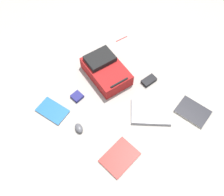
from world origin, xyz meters
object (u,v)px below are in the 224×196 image
(book_manual, at_px, (193,112))
(earbud_pouch, at_px, (77,96))
(power_brick, at_px, (149,81))
(pen_black, at_px, (122,39))
(backpack, at_px, (106,70))
(computer_mouse, at_px, (79,128))
(book_red, at_px, (120,157))
(book_blue, at_px, (53,111))
(laptop, at_px, (151,112))

(book_manual, xyz_separation_m, earbud_pouch, (0.67, -0.75, 0.01))
(power_brick, distance_m, pen_black, 0.59)
(backpack, height_order, computer_mouse, backpack)
(backpack, bearing_deg, book_red, 58.78)
(pen_black, bearing_deg, earbud_pouch, 20.36)
(backpack, bearing_deg, book_blue, 1.08)
(computer_mouse, bearing_deg, earbud_pouch, -110.35)
(backpack, height_order, power_brick, backpack)
(computer_mouse, relative_size, pen_black, 0.66)
(backpack, relative_size, book_blue, 1.61)
(book_blue, relative_size, earbud_pouch, 3.35)
(book_red, xyz_separation_m, book_blue, (0.18, -0.68, -0.00))
(book_manual, bearing_deg, book_red, -7.53)
(laptop, xyz_separation_m, book_manual, (-0.28, 0.23, -0.01))
(book_blue, relative_size, computer_mouse, 3.26)
(backpack, bearing_deg, computer_mouse, 29.46)
(earbud_pouch, bearing_deg, laptop, 126.72)
(laptop, height_order, earbud_pouch, laptop)
(book_red, relative_size, computer_mouse, 3.26)
(book_blue, bearing_deg, laptop, 139.28)
(book_manual, distance_m, computer_mouse, 0.97)
(book_red, bearing_deg, backpack, -121.22)
(pen_black, relative_size, earbud_pouch, 1.55)
(book_blue, relative_size, pen_black, 2.16)
(power_brick, distance_m, earbud_pouch, 0.67)
(backpack, relative_size, power_brick, 3.50)
(laptop, bearing_deg, pen_black, -114.69)
(book_manual, height_order, computer_mouse, computer_mouse)
(power_brick, xyz_separation_m, pen_black, (-0.16, -0.57, -0.01))
(backpack, xyz_separation_m, computer_mouse, (0.52, 0.29, -0.05))
(power_brick, relative_size, pen_black, 0.99)
(book_manual, height_order, pen_black, book_manual)
(book_blue, height_order, pen_black, book_blue)
(computer_mouse, xyz_separation_m, pen_black, (-0.93, -0.54, -0.02))
(book_manual, xyz_separation_m, pen_black, (-0.09, -1.04, -0.00))
(earbud_pouch, bearing_deg, book_manual, 131.76)
(earbud_pouch, bearing_deg, backpack, -174.68)
(pen_black, bearing_deg, book_red, 48.48)
(computer_mouse, bearing_deg, backpack, -138.00)
(book_manual, bearing_deg, computer_mouse, -30.35)
(power_brick, bearing_deg, computer_mouse, -1.63)
(book_manual, distance_m, pen_black, 1.04)
(pen_black, bearing_deg, backpack, 31.23)
(laptop, bearing_deg, earbud_pouch, -53.28)
(backpack, bearing_deg, pen_black, -148.77)
(book_manual, relative_size, earbud_pouch, 3.40)
(laptop, xyz_separation_m, book_blue, (0.64, -0.55, -0.01))
(power_brick, bearing_deg, laptop, 48.73)
(book_red, distance_m, book_blue, 0.70)
(backpack, distance_m, book_blue, 0.60)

